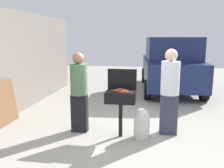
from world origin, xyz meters
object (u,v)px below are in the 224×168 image
Objects in this scene: bbq_grill at (121,98)px; hot_dog_2 at (118,90)px; propane_tank at (142,123)px; person_left at (79,90)px; hot_dog_0 at (123,92)px; hot_dog_3 at (120,92)px; hot_dog_5 at (129,92)px; hot_dog_7 at (123,90)px; hot_dog_1 at (125,91)px; hot_dog_6 at (120,89)px; hot_dog_4 at (126,91)px; hot_dog_8 at (114,90)px; parked_minivan at (170,64)px; person_right at (170,89)px; leaning_board at (4,103)px.

hot_dog_2 is (-0.05, 0.05, 0.16)m from bbq_grill.
propane_tank is 0.36× the size of person_left.
hot_dog_3 is (-0.06, 0.03, 0.00)m from hot_dog_0.
hot_dog_5 is at bearing -24.75° from person_left.
hot_dog_0 reaches higher than bbq_grill.
bbq_grill is at bearing 146.26° from hot_dog_5.
hot_dog_5 is 1.00× the size of hot_dog_7.
hot_dog_7 is at bearing 111.49° from hot_dog_1.
hot_dog_3 is 1.00× the size of hot_dog_6.
hot_dog_0 is 0.12m from hot_dog_5.
hot_dog_0 is 1.00× the size of hot_dog_4.
bbq_grill is at bearing 3.94° from hot_dog_8.
parked_minivan is at bearing 76.72° from hot_dog_5.
person_right is 0.40× the size of parked_minivan.
hot_dog_4 is (0.01, 0.04, 0.00)m from hot_dog_1.
bbq_grill is 7.36× the size of hot_dog_1.
hot_dog_6 is (-0.21, 0.25, 0.00)m from hot_dog_5.
hot_dog_6 is 1.00× the size of hot_dog_8.
person_right reaches higher than propane_tank.
person_right is (1.01, 0.17, 0.00)m from hot_dog_6.
person_left is 1.89m from person_right.
hot_dog_6 is 0.07× the size of person_right.
parked_minivan reaches higher than hot_dog_3.
bbq_grill is at bearing -174.68° from hot_dog_4.
bbq_grill is 1.04m from person_right.
parked_minivan is (1.22, 4.67, 0.06)m from hot_dog_4.
hot_dog_0 and hot_dog_2 have the same top height.
hot_dog_8 is 0.07× the size of person_right.
hot_dog_4 is 0.16m from hot_dog_5.
parked_minivan is at bearing 72.84° from hot_dog_8.
leaning_board reaches higher than hot_dog_3.
propane_tank is 1.48m from person_left.
hot_dog_8 is at bearing 146.22° from hot_dog_3.
hot_dog_4 and hot_dog_7 have the same top height.
hot_dog_3 is at bearing 171.71° from hot_dog_5.
hot_dog_3 is 1.00× the size of hot_dog_7.
hot_dog_1 is 0.04m from hot_dog_4.
hot_dog_0 is 1.00× the size of hot_dog_7.
hot_dog_5 reaches higher than propane_tank.
parked_minivan reaches higher than bbq_grill.
leaning_board reaches higher than hot_dog_1.
leaning_board is (-1.87, 0.15, -0.42)m from person_left.
person_left is at bearing 165.33° from hot_dog_3.
hot_dog_1 is at bearing -17.99° from bbq_grill.
hot_dog_2 is at bearing -5.15° from leaning_board.
bbq_grill is 0.19m from hot_dog_4.
bbq_grill is at bearing -6.01° from leaning_board.
hot_dog_3 is at bearing 150.90° from hot_dog_0.
hot_dog_1 is at bearing -100.88° from hot_dog_4.
parked_minivan is (1.37, 4.64, 0.06)m from hot_dog_2.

